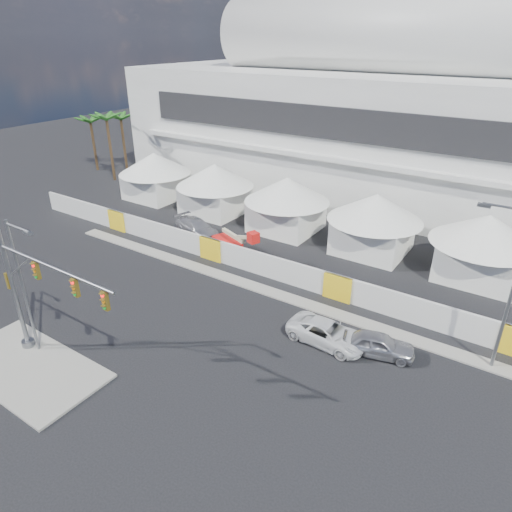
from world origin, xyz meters
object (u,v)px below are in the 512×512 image
Objects in this scene: boom_lift at (233,242)px; traffic_mast at (32,295)px; lot_car_c at (197,227)px; pickup_curb at (327,333)px; streetlight_curb at (510,280)px; streetlight_median at (23,280)px; sedan_silver at (378,344)px.

traffic_mast is at bearing -69.29° from boom_lift.
pickup_curb is at bearing -100.24° from lot_car_c.
boom_lift reaches higher than pickup_curb.
lot_car_c is 28.30m from streetlight_curb.
lot_car_c is (-18.32, 8.73, 0.06)m from pickup_curb.
lot_car_c is 0.83× the size of boom_lift.
lot_car_c is 20.37m from streetlight_median.
traffic_mast reaches higher than pickup_curb.
traffic_mast is 0.97× the size of streetlight_curb.
pickup_curb is at bearing -159.83° from streetlight_curb.
streetlight_curb is (5.86, 2.66, 5.09)m from sedan_silver.
traffic_mast is at bearing -9.94° from streetlight_median.
lot_car_c is at bearing 103.64° from traffic_mast.
streetlight_median reaches higher than boom_lift.
streetlight_curb is at bearing -81.64° from sedan_silver.
traffic_mast is at bearing 108.80° from sedan_silver.
pickup_curb is 0.52× the size of streetlight_curb.
pickup_curb is (-3.13, -0.64, -0.02)m from sedan_silver.
pickup_curb is 10.86m from streetlight_curb.
pickup_curb is 17.83m from traffic_mast.
streetlight_curb is at bearing 32.32° from traffic_mast.
streetlight_median is at bearing 170.06° from traffic_mast.
boom_lift is at bearing 88.88° from traffic_mast.
streetlight_median is at bearing 107.04° from sedan_silver.
streetlight_median is at bearing -72.09° from boom_lift.
traffic_mast reaches higher than sedan_silver.
sedan_silver is 0.51× the size of streetlight_median.
pickup_curb is 0.80× the size of boom_lift.
traffic_mast is 26.70m from streetlight_curb.
streetlight_median reaches higher than traffic_mast.
streetlight_curb reaches higher than sedan_silver.
pickup_curb is 18.56m from streetlight_median.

